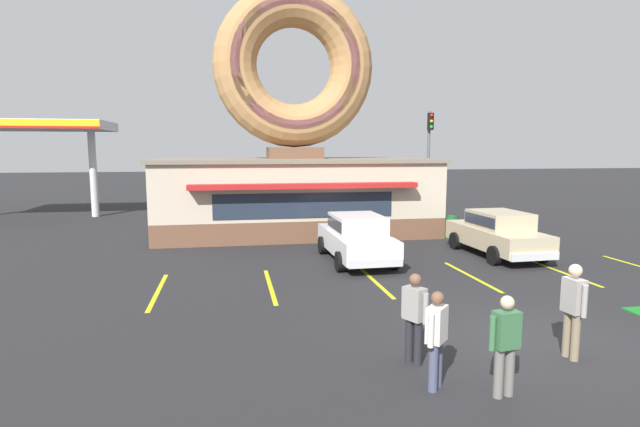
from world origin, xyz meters
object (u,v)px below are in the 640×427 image
pedestrian_blue_sweater_man (505,341)px  pedestrian_hooded_kid (573,306)px  pedestrian_clipboard_woman (414,314)px  car_champagne (497,232)px  car_white (356,236)px  trash_bin (451,227)px  pedestrian_leather_jacket_man (436,336)px  traffic_light_pole (429,150)px

pedestrian_blue_sweater_man → pedestrian_hooded_kid: bearing=28.8°
pedestrian_blue_sweater_man → pedestrian_clipboard_woman: (-0.93, 1.39, 0.02)m
car_champagne → pedestrian_blue_sweater_man: (-5.26, -9.43, 0.01)m
car_white → trash_bin: car_white is taller
car_white → pedestrian_clipboard_woman: size_ratio=2.82×
car_champagne → pedestrian_blue_sweater_man: 10.80m
pedestrian_leather_jacket_man → traffic_light_pole: (7.54, 18.66, 2.84)m
pedestrian_leather_jacket_man → trash_bin: (6.12, 12.60, -0.37)m
car_white → car_champagne: same height
pedestrian_leather_jacket_man → car_white: bearing=83.5°
pedestrian_leather_jacket_man → trash_bin: size_ratio=1.63×
pedestrian_blue_sweater_man → traffic_light_pole: bearing=70.9°
car_champagne → pedestrian_leather_jacket_man: (-6.19, -9.01, -0.00)m
pedestrian_leather_jacket_man → traffic_light_pole: traffic_light_pole is taller
car_white → pedestrian_hooded_kid: bearing=-77.5°
pedestrian_blue_sweater_man → pedestrian_hooded_kid: size_ratio=0.91×
pedestrian_leather_jacket_man → trash_bin: 14.01m
pedestrian_hooded_kid → trash_bin: bearing=74.8°
pedestrian_leather_jacket_man → trash_bin: pedestrian_leather_jacket_man is taller
pedestrian_blue_sweater_man → traffic_light_pole: size_ratio=0.27×
car_champagne → pedestrian_clipboard_woman: bearing=-127.6°
car_white → trash_bin: size_ratio=4.70×
car_champagne → pedestrian_clipboard_woman: (-6.18, -8.04, 0.03)m
car_champagne → pedestrian_hooded_kid: 8.98m
pedestrian_leather_jacket_man → traffic_light_pole: 20.32m
car_champagne → traffic_light_pole: 10.15m
trash_bin → pedestrian_blue_sweater_man: bearing=-111.7°
pedestrian_hooded_kid → pedestrian_leather_jacket_man: bearing=-167.2°
car_white → car_champagne: size_ratio=1.00×
pedestrian_blue_sweater_man → trash_bin: (5.19, 13.02, -0.38)m
pedestrian_leather_jacket_man → traffic_light_pole: bearing=68.0°
car_white → pedestrian_blue_sweater_man: size_ratio=2.88×
trash_bin → traffic_light_pole: (1.42, 6.06, 3.21)m
car_champagne → pedestrian_blue_sweater_man: size_ratio=2.89×
car_champagne → pedestrian_blue_sweater_man: bearing=-119.1°
pedestrian_leather_jacket_man → pedestrian_clipboard_woman: pedestrian_clipboard_woman is taller
car_champagne → pedestrian_leather_jacket_man: size_ratio=2.90×
pedestrian_leather_jacket_man → traffic_light_pole: size_ratio=0.27×
pedestrian_hooded_kid → trash_bin: pedestrian_hooded_kid is taller
car_white → traffic_light_pole: 11.97m
car_white → trash_bin: bearing=35.1°
pedestrian_hooded_kid → pedestrian_blue_sweater_man: bearing=-151.2°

